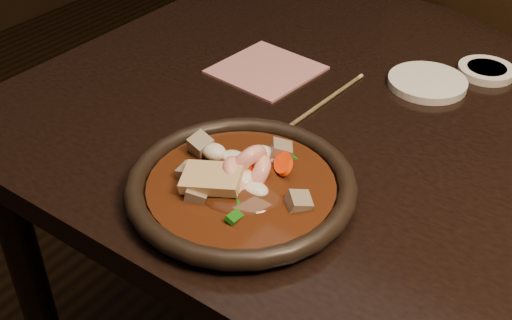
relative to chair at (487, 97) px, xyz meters
The scene contains 7 objects.
chair is the anchor object (origin of this frame).
plate 0.89m from the chair, 94.44° to the right, with size 0.29×0.29×0.03m.
stirfry 0.89m from the chair, 94.63° to the right, with size 0.20×0.17×0.07m.
soy_dish 0.43m from the chair, 78.49° to the right, with size 0.09×0.09×0.01m, color silver.
saucer_left 0.51m from the chair, 88.96° to the right, with size 0.13×0.13×0.01m, color silver.
chopsticks 0.65m from the chair, 99.40° to the right, with size 0.02×0.22×0.01m.
napkin 0.65m from the chair, 112.65° to the right, with size 0.15×0.15×0.00m, color #B36E71.
Camera 1 is at (0.08, -0.79, 1.27)m, focal length 45.00 mm.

